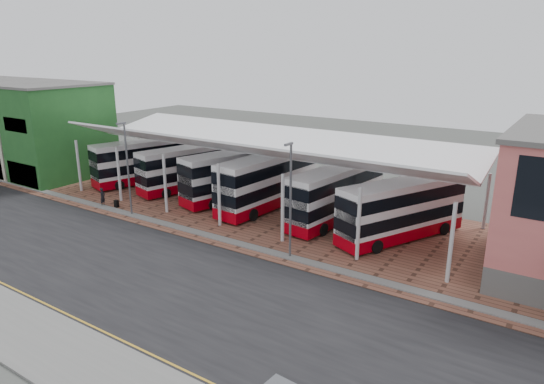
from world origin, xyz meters
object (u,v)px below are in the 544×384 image
object	(u,v)px
bus_1	(188,168)
pedestrian	(103,197)
bus_0	(145,162)
bus_2	(236,176)
bus_3	(268,182)
bus_4	(336,195)
bus_5	(401,210)

from	to	relation	value
bus_1	pedestrian	distance (m)	8.93
pedestrian	bus_0	bearing A→B (deg)	4.08
bus_2	pedestrian	world-z (taller)	bus_2
bus_0	pedestrian	size ratio (longest dim) A/B	6.70
bus_3	bus_4	distance (m)	6.63
bus_1	bus_4	distance (m)	16.59
bus_4	bus_5	world-z (taller)	bus_4
bus_0	bus_4	size ratio (longest dim) A/B	1.00
bus_3	bus_4	bearing A→B (deg)	5.87
bus_4	bus_1	bearing A→B (deg)	-173.45
bus_4	bus_5	bearing A→B (deg)	-1.12
bus_0	pedestrian	distance (m)	8.49
bus_5	pedestrian	distance (m)	26.28
bus_3	bus_2	bearing A→B (deg)	178.98
bus_0	pedestrian	world-z (taller)	bus_0
bus_5	bus_2	bearing A→B (deg)	-158.37
bus_3	pedestrian	bearing A→B (deg)	-143.09
bus_0	bus_3	xyz separation A→B (m)	(15.68, 0.16, 0.13)
bus_0	bus_1	world-z (taller)	bus_0
bus_5	bus_1	bearing A→B (deg)	-157.23
bus_1	pedestrian	xyz separation A→B (m)	(-2.80, -8.38, -1.33)
bus_3	bus_5	xyz separation A→B (m)	(12.47, -0.76, -0.15)
bus_5	bus_3	bearing A→B (deg)	-157.81
bus_1	bus_4	world-z (taller)	bus_4
bus_1	bus_2	bearing A→B (deg)	15.02
bus_5	pedestrian	world-z (taller)	bus_5
pedestrian	bus_5	bearing A→B (deg)	-90.35
bus_3	bus_5	distance (m)	12.50
bus_1	bus_3	bearing A→B (deg)	12.65
pedestrian	bus_4	bearing A→B (deg)	-83.63
bus_3	bus_5	world-z (taller)	bus_3
bus_3	bus_0	bearing A→B (deg)	-174.62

